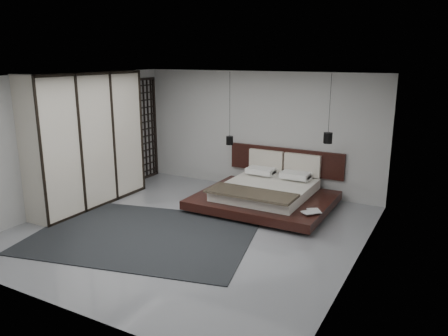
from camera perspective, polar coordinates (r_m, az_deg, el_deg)
The scene contains 14 objects.
floor at distance 8.24m, azimuth -4.38°, elevation -7.96°, with size 6.00×6.00×0.00m, color gray.
ceiling at distance 7.63m, azimuth -4.79°, elevation 11.88°, with size 6.00×6.00×0.00m, color white.
wall_back at distance 10.41m, azimuth 4.49°, elevation 4.80°, with size 6.00×6.00×0.00m, color #B7B7B5.
wall_front at distance 5.64m, azimuth -21.47°, elevation -4.48°, with size 6.00×6.00×0.00m, color #B7B7B5.
wall_left at distance 9.76m, azimuth -19.54°, elevation 3.36°, with size 6.00×6.00×0.00m, color #B7B7B5.
wall_right at distance 6.71m, azimuth 17.45°, elevation -1.22°, with size 6.00×6.00×0.00m, color #B7B7B5.
lattice_screen at distance 11.49m, azimuth -10.27°, elevation 5.01°, with size 0.05×0.90×2.60m, color black.
bed at distance 9.42m, azimuth 5.60°, elevation -3.24°, with size 2.76×2.38×1.07m.
book_lower at distance 8.47m, azimuth 10.95°, elevation -5.59°, with size 0.23×0.30×0.03m, color #99724C.
book_upper at distance 8.44m, azimuth 10.77°, elevation -5.46°, with size 0.22×0.30×0.02m, color #99724C.
pendant_left at distance 10.03m, azimuth 0.74°, elevation 3.69°, with size 0.16×0.16×1.65m.
pendant_right at distance 9.16m, azimuth 13.42°, elevation 3.87°, with size 0.18×0.18×1.40m.
wardrobe at distance 9.66m, azimuth -17.54°, elevation 3.49°, with size 0.68×2.87×2.82m.
rug at distance 8.09m, azimuth -10.48°, elevation -8.56°, with size 3.86×2.76×0.02m, color black.
Camera 1 is at (4.18, -6.37, 3.13)m, focal length 35.00 mm.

